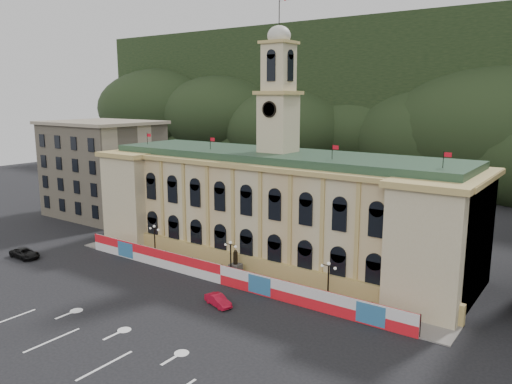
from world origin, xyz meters
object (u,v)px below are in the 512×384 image
Objects in this scene: lamp_center at (231,257)px; statue at (236,268)px; red_sedan at (218,300)px; black_suv at (25,253)px.

statue is at bearing 90.00° from lamp_center.
black_suv is at bearing 113.23° from red_sedan.
red_sedan is at bearing -83.68° from black_suv.
statue reaches higher than red_sedan.
lamp_center is 0.99× the size of black_suv.
lamp_center reaches higher than statue.
red_sedan is at bearing -61.70° from lamp_center.
statue is 0.90× the size of red_sedan.
red_sedan is 0.79× the size of black_suv.
lamp_center is 31.94m from black_suv.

